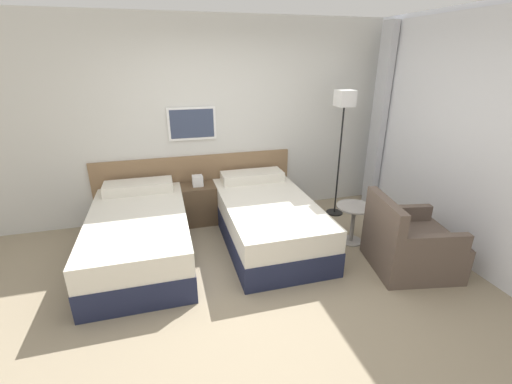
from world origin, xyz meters
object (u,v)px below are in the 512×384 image
Objects in this scene: bed_near_window at (267,219)px; nightstand at (199,203)px; side_table at (353,217)px; floor_lamp at (344,114)px; armchair at (409,246)px; bed_near_door at (140,235)px.

bed_near_window is 1.06m from nightstand.
side_table is (1.78, -1.07, 0.06)m from nightstand.
side_table is at bearing -31.14° from nightstand.
bed_near_window reaches higher than side_table.
nightstand is 2.32m from floor_lamp.
nightstand is 2.71m from armchair.
bed_near_door reaches higher than side_table.
bed_near_window is at bearing 161.55° from side_table.
armchair is (0.10, -1.49, -1.21)m from floor_lamp.
side_table is at bearing -18.45° from bed_near_window.
floor_lamp is 1.84× the size of armchair.
floor_lamp is (1.21, 0.48, 1.19)m from bed_near_window.
bed_near_door and bed_near_window have the same top height.
nightstand reaches higher than bed_near_window.
side_table is (2.54, -0.34, 0.06)m from bed_near_door.
floor_lamp is 3.62× the size of side_table.
nightstand is at bearing 148.86° from side_table.
nightstand reaches higher than side_table.
nightstand is (0.77, 0.74, -0.00)m from bed_near_door.
bed_near_door is 1.10× the size of floor_lamp.
bed_near_door is 3.03m from floor_lamp.
armchair is at bearing -19.59° from bed_near_door.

